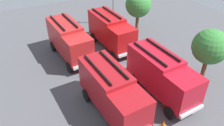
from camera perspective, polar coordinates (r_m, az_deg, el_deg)
The scene contains 10 objects.
ground_plane at distance 22.58m, azimuth 0.00°, elevation -2.94°, with size 46.37×46.37×0.00m, color #4C4C51.
fire_truck_0 at distance 24.69m, azimuth -10.76°, elevation 5.86°, with size 7.33×3.10×3.88m.
fire_truck_1 at distance 17.39m, azimuth 0.05°, elevation -7.09°, with size 7.29×2.99×3.88m.
fire_truck_2 at distance 26.22m, azimuth -0.25°, elevation 8.23°, with size 7.28×2.96×3.88m.
fire_truck_3 at distance 19.56m, azimuth 12.42°, elevation -2.67°, with size 7.29×3.00×3.88m.
firefighter_0 at distance 26.92m, azimuth -7.35°, elevation 5.75°, with size 0.48×0.38×1.67m.
tree_0 at distance 30.27m, azimuth 6.61°, elevation 14.34°, with size 3.32×3.32×5.14m.
tree_1 at distance 22.22m, azimuth 23.39°, elevation 3.72°, with size 3.24×3.24×5.03m.
traffic_cone_0 at distance 17.89m, azimuth 12.77°, elevation -14.82°, with size 0.51×0.51×0.73m, color #F2600C.
traffic_cone_1 at distance 23.52m, azimuth -0.86°, elevation -0.26°, with size 0.45×0.45×0.65m, color #F2600C.
Camera 1 is at (15.91, -8.41, 13.62)m, focal length 36.41 mm.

